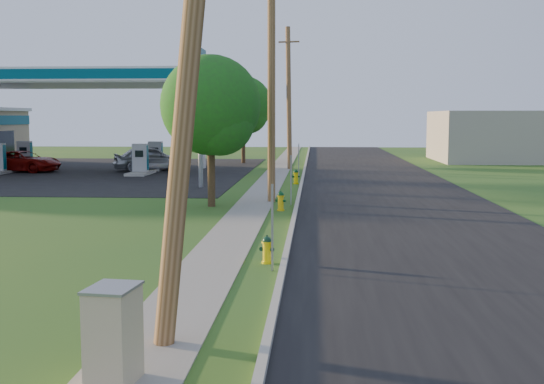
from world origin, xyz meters
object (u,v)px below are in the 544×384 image
Objects in this scene: fuel_pump_se at (156,159)px; tree_verge at (213,109)px; price_pylon at (200,78)px; utility_cabinet at (113,336)px; hydrant_near at (267,250)px; hydrant_mid at (281,201)px; car_red at (23,161)px; utility_pole_far at (289,98)px; car_silver at (151,158)px; utility_pole_mid at (271,82)px; tree_lot at (244,107)px; fuel_pump_ne at (140,163)px; hydrant_far at (296,177)px; utility_pole_near at (192,27)px; fuel_pump_sw at (25,158)px.

tree_verge reaches higher than fuel_pump_se.
utility_cabinet is at bearing -82.95° from price_pylon.
utility_cabinet is (-1.47, -7.58, 0.32)m from hydrant_near.
fuel_pump_se is 21.84m from hydrant_mid.
car_red is at bearing 135.43° from hydrant_mid.
utility_pole_far is 10.03m from car_silver.
hydrant_mid is at bearing -20.77° from tree_verge.
fuel_pump_se is at bearing 102.49° from utility_cabinet.
tree_lot is at bearing 98.60° from utility_pole_mid.
utility_pole_mid is at bearing -173.43° from car_silver.
fuel_pump_se is at bearing 117.63° from utility_pole_mid.
utility_pole_mid reaches higher than fuel_pump_se.
fuel_pump_ne is (-8.90, 13.00, -4.23)m from utility_pole_mid.
utility_pole_far is (0.00, 18.00, -0.15)m from utility_pole_mid.
fuel_pump_ne is 0.47× the size of price_pylon.
car_red is (-13.36, -9.38, -3.60)m from tree_lot.
hydrant_far is at bearing 86.66° from utility_cabinet.
utility_pole_near is at bearing -96.38° from hydrant_near.
fuel_pump_ne is 0.48× the size of tree_lot.
hydrant_mid is 0.57× the size of utility_cabinet.
fuel_pump_sw is at bearing 117.09° from utility_pole_near.
hydrant_near is at bearing -88.72° from utility_pole_far.
car_silver is (8.90, -0.91, 0.10)m from fuel_pump_sw.
hydrant_near is 29.73m from car_silver.
utility_pole_far reaches higher than fuel_pump_se.
price_pylon is at bearing 125.34° from utility_pole_mid.
fuel_pump_ne is 0.66× the size of car_silver.
utility_pole_far is 12.57× the size of hydrant_mid.
fuel_pump_ne is 4.23× the size of hydrant_mid.
utility_pole_near is 2.96× the size of fuel_pump_ne.
utility_pole_far reaches higher than utility_cabinet.
hydrant_near is (9.57, -25.01, -0.38)m from fuel_pump_ne.
utility_pole_near is 2.96× the size of fuel_pump_sw.
fuel_pump_se is at bearing -62.55° from car_red.
utility_pole_far is at bearing 91.28° from hydrant_near.
tree_lot is (5.28, 10.94, 3.56)m from fuel_pump_ne.
price_pylon is 5.19× the size of utility_cabinet.
tree_lot is at bearing 89.13° from price_pylon.
car_red is at bearing 158.85° from hydrant_far.
fuel_pump_sw is 24.61m from tree_verge.
hydrant_near is at bearing -69.06° from fuel_pump_ne.
utility_pole_mid is at bearing -62.37° from fuel_pump_se.
utility_pole_near is 0.97× the size of utility_pole_mid.
car_red is (-17.51, 17.25, 0.32)m from hydrant_mid.
hydrant_near is 0.52× the size of utility_cabinet.
hydrant_far is 0.16× the size of car_silver.
tree_verge is (1.73, -7.17, -1.62)m from price_pylon.
utility_cabinet is at bearing -64.95° from fuel_pump_sw.
tree_verge is at bearing -49.89° from fuel_pump_sw.
car_red is (-16.19, 34.15, 0.02)m from utility_cabinet.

